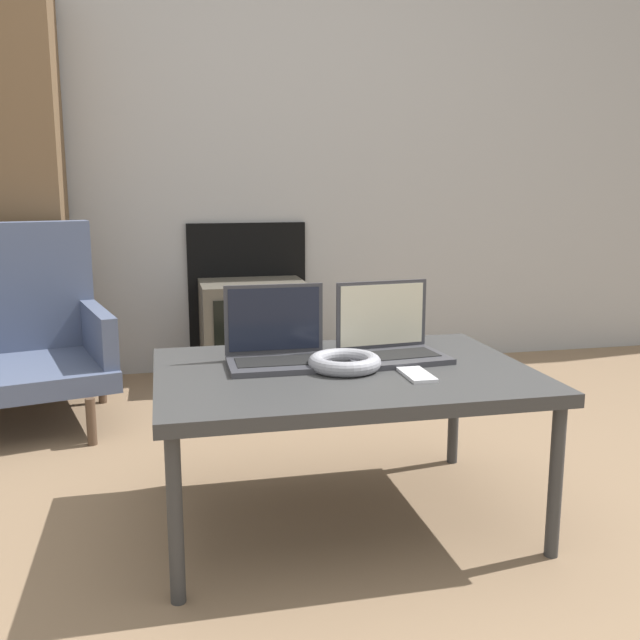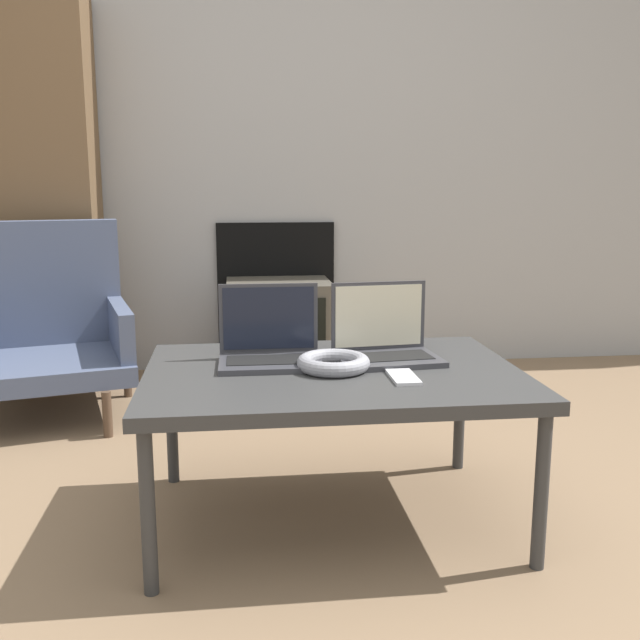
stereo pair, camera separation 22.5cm
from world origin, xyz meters
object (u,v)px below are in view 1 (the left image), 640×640
at_px(laptop_right, 390,341).
at_px(tv, 253,331).
at_px(headphones, 345,362).
at_px(laptop_left, 278,346).
at_px(armchair, 14,330).
at_px(phone, 417,375).

relative_size(laptop_right, tv, 0.61).
relative_size(laptop_right, headphones, 1.52).
height_order(laptop_left, armchair, armchair).
height_order(laptop_right, armchair, armchair).
bearing_deg(phone, laptop_left, 147.34).
height_order(laptop_left, headphones, laptop_left).
xyz_separation_m(laptop_right, tv, (-0.22, 1.45, -0.26)).
distance_m(laptop_right, phone, 0.22).
relative_size(laptop_left, armchair, 0.36).
distance_m(laptop_left, laptop_right, 0.34).
distance_m(laptop_left, headphones, 0.20).
xyz_separation_m(phone, tv, (-0.23, 1.67, -0.21)).
bearing_deg(laptop_right, headphones, -152.29).
bearing_deg(phone, armchair, 134.48).
height_order(laptop_left, phone, laptop_left).
bearing_deg(laptop_left, headphones, -32.31).
bearing_deg(laptop_right, tv, 93.01).
xyz_separation_m(laptop_right, phone, (0.01, -0.22, -0.05)).
xyz_separation_m(tv, armchair, (-1.02, -0.40, 0.13)).
bearing_deg(phone, tv, 97.74).
bearing_deg(tv, phone, -82.26).
bearing_deg(laptop_left, laptop_right, 0.52).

